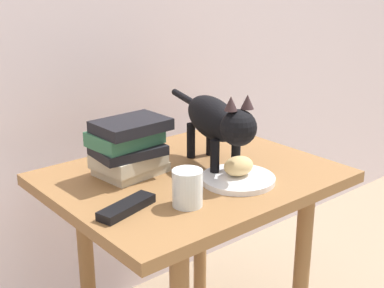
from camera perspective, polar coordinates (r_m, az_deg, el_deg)
name	(u,v)px	position (r m, az deg, el deg)	size (l,w,h in m)	color
side_table	(192,203)	(1.43, 0.00, -6.37)	(0.72, 0.57, 0.57)	olive
plate	(238,179)	(1.34, 4.97, -3.78)	(0.19, 0.19, 0.01)	white
bread_roll	(239,166)	(1.34, 5.04, -2.38)	(0.08, 0.06, 0.05)	#E0BC7A
cat	(217,121)	(1.38, 2.69, 2.50)	(0.18, 0.46, 0.23)	black
book_stack	(129,147)	(1.36, -6.84, -0.38)	(0.20, 0.16, 0.15)	#BCB299
candle_jar	(187,190)	(1.20, -0.50, -4.96)	(0.07, 0.07, 0.08)	silver
tv_remote	(127,207)	(1.19, -7.05, -6.76)	(0.15, 0.04, 0.02)	black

